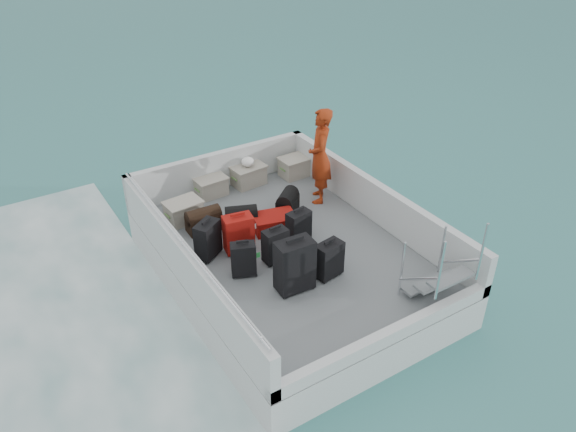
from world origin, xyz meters
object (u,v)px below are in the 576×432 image
object	(u,v)px
suitcase_1	(243,260)
suitcase_3	(295,266)
passenger	(320,156)
suitcase_2	(208,240)
crate_2	(248,176)
suitcase_4	(275,246)
crate_3	(296,167)
suitcase_5	(239,234)
crate_1	(211,187)
crate_0	(184,212)
suitcase_7	(299,227)
suitcase_6	(329,260)
suitcase_8	(274,222)

from	to	relation	value
suitcase_1	suitcase_3	world-z (taller)	suitcase_3
passenger	suitcase_2	bearing A→B (deg)	-45.96
crate_2	suitcase_4	bearing A→B (deg)	-109.24
crate_3	passenger	world-z (taller)	passenger
suitcase_2	suitcase_5	bearing A→B (deg)	-47.73
crate_1	crate_3	bearing A→B (deg)	-5.53
suitcase_1	suitcase_3	xyz separation A→B (m)	(0.46, -0.67, 0.13)
suitcase_5	crate_2	distance (m)	2.19
suitcase_2	crate_0	world-z (taller)	suitcase_2
suitcase_4	crate_0	xyz separation A→B (m)	(-0.72, 1.83, -0.11)
suitcase_3	suitcase_7	world-z (taller)	suitcase_3
suitcase_2	suitcase_4	world-z (taller)	suitcase_2
suitcase_6	suitcase_7	bearing A→B (deg)	73.77
suitcase_5	passenger	world-z (taller)	passenger
crate_1	passenger	world-z (taller)	passenger
crate_0	crate_3	distance (m)	2.55
crate_0	passenger	bearing A→B (deg)	-14.78
suitcase_5	crate_0	world-z (taller)	suitcase_5
suitcase_1	suitcase_7	size ratio (longest dim) A/B	1.01
suitcase_2	suitcase_7	bearing A→B (deg)	-48.07
suitcase_1	suitcase_7	world-z (taller)	suitcase_1
crate_1	crate_0	bearing A→B (deg)	-144.56
suitcase_4	suitcase_7	world-z (taller)	suitcase_4
crate_0	passenger	xyz separation A→B (m)	(2.37, -0.62, 0.70)
suitcase_2	suitcase_5	xyz separation A→B (m)	(0.47, -0.13, 0.01)
suitcase_1	suitcase_8	bearing A→B (deg)	61.73
suitcase_7	crate_1	distance (m)	2.18
crate_0	suitcase_5	bearing A→B (deg)	-73.58
suitcase_2	passenger	bearing A→B (deg)	-20.03
suitcase_1	crate_2	size ratio (longest dim) A/B	0.93
suitcase_3	passenger	size ratio (longest dim) A/B	0.47
suitcase_3	suitcase_6	size ratio (longest dim) A/B	1.42
suitcase_1	suitcase_6	xyz separation A→B (m)	(1.05, -0.68, 0.01)
suitcase_4	suitcase_2	bearing A→B (deg)	138.23
suitcase_2	suitcase_3	bearing A→B (deg)	-95.72
suitcase_6	crate_0	xyz separation A→B (m)	(-1.20, 2.56, -0.11)
suitcase_8	suitcase_1	bearing A→B (deg)	143.28
crate_0	suitcase_1	bearing A→B (deg)	-85.46
suitcase_5	crate_1	xyz separation A→B (m)	(0.40, 1.84, -0.15)
suitcase_5	suitcase_1	bearing A→B (deg)	-101.47
suitcase_5	passenger	distance (m)	2.17
crate_1	suitcase_4	bearing A→B (deg)	-91.24
suitcase_6	suitcase_1	bearing A→B (deg)	137.72
crate_0	crate_2	world-z (taller)	crate_2
suitcase_4	suitcase_7	distance (m)	0.66
suitcase_8	suitcase_6	bearing A→B (deg)	-164.57
suitcase_4	suitcase_6	xyz separation A→B (m)	(0.47, -0.73, 0.01)
suitcase_8	crate_2	bearing A→B (deg)	0.76
suitcase_3	crate_3	bearing A→B (deg)	60.22
crate_0	passenger	size ratio (longest dim) A/B	0.33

